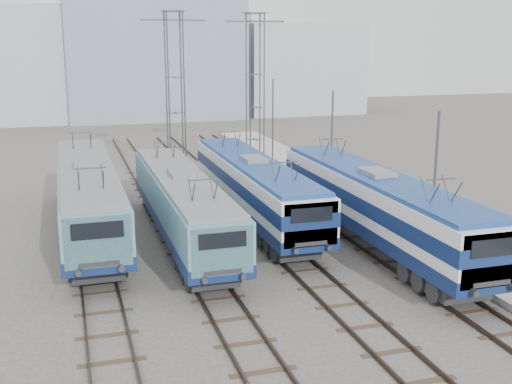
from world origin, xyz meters
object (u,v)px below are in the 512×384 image
at_px(mast_mid, 332,146).
at_px(mast_rear, 273,122).
at_px(locomotive_center_right, 255,185).
at_px(catenary_tower_east, 255,86).
at_px(locomotive_far_left, 88,194).
at_px(catenary_tower_west, 175,90).
at_px(locomotive_far_right, 377,203).
at_px(locomotive_center_left, 183,203).
at_px(mast_front, 434,186).

bearing_deg(mast_mid, mast_rear, 90.00).
xyz_separation_m(locomotive_center_right, catenary_tower_east, (4.25, 14.03, 4.40)).
bearing_deg(mast_rear, locomotive_far_left, -134.18).
relative_size(locomotive_center_right, catenary_tower_west, 1.46).
relative_size(locomotive_far_right, catenary_tower_west, 1.53).
bearing_deg(locomotive_far_left, locomotive_far_right, -24.69).
distance_m(locomotive_center_left, locomotive_far_right, 9.68).
relative_size(catenary_tower_west, catenary_tower_east, 1.00).
bearing_deg(catenary_tower_west, locomotive_far_left, -119.78).
height_order(locomotive_far_right, catenary_tower_east, catenary_tower_east).
distance_m(locomotive_far_right, catenary_tower_west, 19.70).
bearing_deg(locomotive_center_left, locomotive_far_right, -21.56).
bearing_deg(catenary_tower_east, mast_rear, 43.60).
distance_m(locomotive_center_right, mast_front, 10.27).
xyz_separation_m(catenary_tower_east, mast_rear, (2.10, 2.00, -3.14)).
relative_size(locomotive_center_right, catenary_tower_east, 1.46).
height_order(locomotive_center_right, locomotive_far_right, locomotive_far_right).
xyz_separation_m(catenary_tower_west, catenary_tower_east, (6.50, 2.00, 0.00)).
height_order(locomotive_far_right, mast_front, mast_front).
bearing_deg(mast_front, locomotive_center_left, 152.90).
bearing_deg(mast_rear, locomotive_far_right, -94.81).
bearing_deg(mast_rear, catenary_tower_west, -155.06).
xyz_separation_m(catenary_tower_east, mast_mid, (2.10, -10.00, -3.14)).
height_order(locomotive_far_left, mast_mid, mast_mid).
bearing_deg(mast_front, catenary_tower_west, 113.27).
xyz_separation_m(locomotive_center_right, mast_rear, (6.35, 16.03, 1.26)).
bearing_deg(catenary_tower_west, locomotive_far_right, -69.45).
bearing_deg(locomotive_far_right, catenary_tower_east, 90.72).
distance_m(catenary_tower_west, catenary_tower_east, 6.80).
bearing_deg(mast_front, catenary_tower_east, 95.45).
height_order(locomotive_center_left, mast_mid, mast_mid).
bearing_deg(locomotive_far_left, mast_mid, 13.89).
relative_size(locomotive_center_left, locomotive_far_right, 0.94).
xyz_separation_m(locomotive_far_right, mast_rear, (1.85, 22.00, 1.16)).
bearing_deg(catenary_tower_east, locomotive_far_left, -133.84).
height_order(locomotive_far_left, locomotive_far_right, locomotive_far_left).
relative_size(locomotive_center_right, mast_front, 2.50).
bearing_deg(locomotive_far_right, catenary_tower_west, 110.55).
relative_size(catenary_tower_east, mast_rear, 1.71).
height_order(mast_front, mast_rear, same).
relative_size(locomotive_far_right, mast_front, 2.62).
relative_size(locomotive_center_left, mast_mid, 2.45).
bearing_deg(mast_front, locomotive_center_right, 128.53).
relative_size(locomotive_far_left, catenary_tower_west, 1.54).
height_order(locomotive_far_left, locomotive_center_left, locomotive_far_left).
bearing_deg(locomotive_far_left, mast_rear, 45.82).
height_order(locomotive_center_right, mast_front, mast_front).
xyz_separation_m(mast_front, mast_rear, (0.00, 24.00, 0.00)).
bearing_deg(mast_rear, locomotive_center_left, -120.46).
xyz_separation_m(locomotive_center_right, catenary_tower_west, (-2.25, 12.03, 4.40)).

